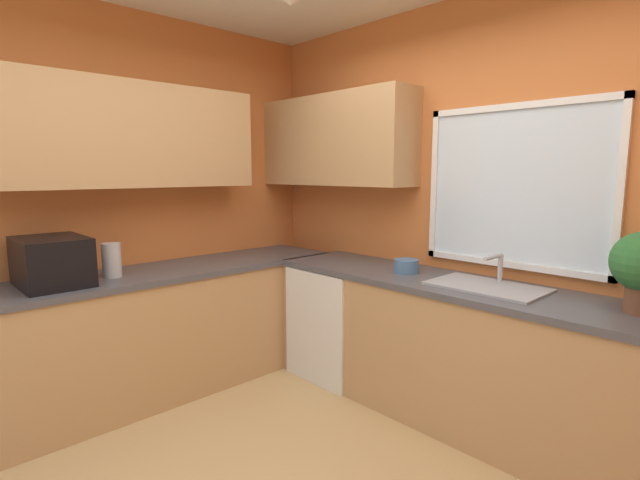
# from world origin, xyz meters

# --- Properties ---
(room_shell) EXTENTS (4.00, 3.39, 2.74)m
(room_shell) POSITION_xyz_m (-0.38, 0.43, 1.79)
(room_shell) COLOR #D17238
(room_shell) RESTS_ON ground_plane
(counter_run_left) EXTENTS (0.65, 3.00, 0.88)m
(counter_run_left) POSITION_xyz_m (-1.63, 0.00, 0.44)
(counter_run_left) COLOR tan
(counter_run_left) RESTS_ON ground_plane
(counter_run_back) EXTENTS (3.09, 0.65, 0.88)m
(counter_run_back) POSITION_xyz_m (0.21, 1.33, 0.44)
(counter_run_back) COLOR tan
(counter_run_back) RESTS_ON ground_plane
(dishwasher) EXTENTS (0.60, 0.60, 0.84)m
(dishwasher) POSITION_xyz_m (-0.97, 1.30, 0.42)
(dishwasher) COLOR white
(dishwasher) RESTS_ON ground_plane
(microwave) EXTENTS (0.48, 0.36, 0.29)m
(microwave) POSITION_xyz_m (-1.63, -0.51, 1.03)
(microwave) COLOR black
(microwave) RESTS_ON counter_run_left
(kettle) EXTENTS (0.12, 0.12, 0.22)m
(kettle) POSITION_xyz_m (-1.61, -0.17, 0.99)
(kettle) COLOR #B7B7BC
(kettle) RESTS_ON counter_run_left
(sink_assembly) EXTENTS (0.64, 0.40, 0.19)m
(sink_assembly) POSITION_xyz_m (0.19, 1.33, 0.89)
(sink_assembly) COLOR #9EA0A5
(sink_assembly) RESTS_ON counter_run_back
(bowl) EXTENTS (0.17, 0.17, 0.09)m
(bowl) POSITION_xyz_m (-0.39, 1.33, 0.93)
(bowl) COLOR #4C7099
(bowl) RESTS_ON counter_run_back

